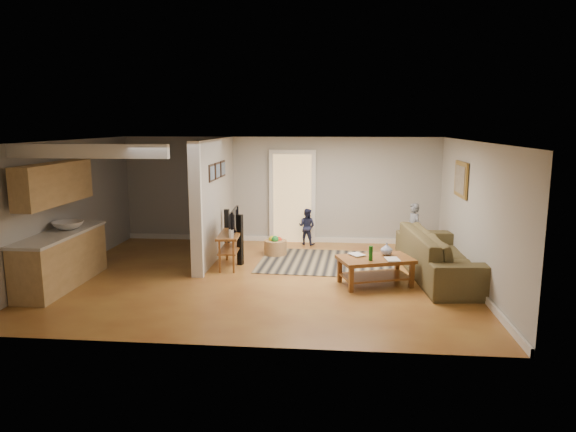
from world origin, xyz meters
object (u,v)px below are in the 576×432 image
object	(u,v)px
tv_console	(230,236)
speaker_left	(240,240)
sofa	(441,277)
child	(412,254)
toy_basket	(275,247)
speaker_right	(227,232)
toddler	(307,244)
coffee_table	(376,263)

from	to	relation	value
tv_console	speaker_left	xyz separation A→B (m)	(0.17, 0.15, -0.10)
sofa	child	distance (m)	1.70
sofa	tv_console	bearing A→B (deg)	79.80
sofa	toy_basket	distance (m)	3.53
speaker_left	speaker_right	distance (m)	0.88
tv_console	speaker_left	bearing A→B (deg)	37.34
toddler	tv_console	bearing A→B (deg)	76.85
sofa	toddler	world-z (taller)	toddler
coffee_table	child	bearing A→B (deg)	66.86
speaker_right	toddler	bearing A→B (deg)	36.05
toddler	sofa	bearing A→B (deg)	159.36
coffee_table	speaker_left	bearing A→B (deg)	158.04
toy_basket	child	size ratio (longest dim) A/B	0.44
coffee_table	tv_console	distance (m)	2.94
coffee_table	toy_basket	size ratio (longest dim) A/B	2.92
toy_basket	toddler	size ratio (longest dim) A/B	0.57
toy_basket	child	world-z (taller)	child
child	speaker_right	bearing A→B (deg)	-106.11
coffee_table	tv_console	world-z (taller)	tv_console
speaker_left	child	world-z (taller)	speaker_left
tv_console	child	world-z (taller)	tv_console
tv_console	toy_basket	xyz separation A→B (m)	(0.78, 1.00, -0.43)
sofa	child	world-z (taller)	child
speaker_right	toy_basket	xyz separation A→B (m)	(1.04, 0.08, -0.32)
tv_console	speaker_right	bearing A→B (deg)	102.39
child	sofa	bearing A→B (deg)	-11.69
tv_console	speaker_right	xyz separation A→B (m)	(-0.26, 0.92, -0.11)
speaker_left	child	xyz separation A→B (m)	(3.57, 1.18, -0.51)
sofa	toy_basket	size ratio (longest dim) A/B	5.94
coffee_table	speaker_left	world-z (taller)	speaker_left
toy_basket	speaker_right	bearing A→B (deg)	-175.61
sofa	speaker_right	world-z (taller)	speaker_right
toy_basket	toddler	bearing A→B (deg)	58.93
tv_console	toy_basket	size ratio (longest dim) A/B	2.23
coffee_table	tv_console	size ratio (longest dim) A/B	1.31
child	toddler	world-z (taller)	child
tv_console	speaker_right	size ratio (longest dim) A/B	1.09
sofa	speaker_left	xyz separation A→B (m)	(-3.87, 0.50, 0.51)
speaker_right	toddler	xyz separation A→B (m)	(1.66, 1.11, -0.50)
speaker_right	toy_basket	distance (m)	1.09
speaker_left	speaker_right	bearing A→B (deg)	137.11
toddler	speaker_right	bearing A→B (deg)	55.20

